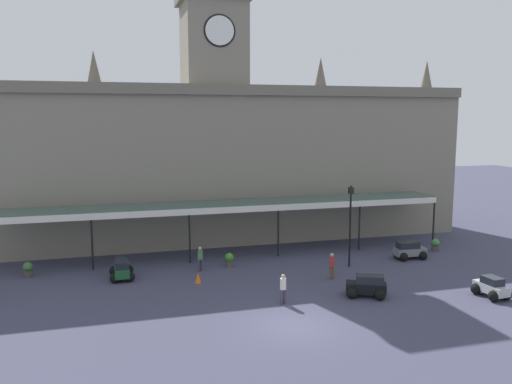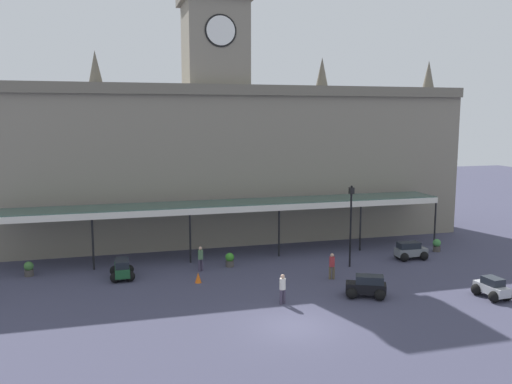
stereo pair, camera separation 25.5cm
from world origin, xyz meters
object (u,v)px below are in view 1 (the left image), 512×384
Objects in this scene: car_grey_estate at (409,251)px; planter_forecourt_centre at (28,269)px; planter_by_canopy at (229,260)px; planter_near_kerb at (435,245)px; car_silver_sedan at (491,288)px; victorian_lamppost at (350,217)px; pedestrian_crossing_forecourt at (332,265)px; traffic_cone at (198,278)px; car_green_estate at (122,270)px; car_black_estate at (367,287)px; pedestrian_near_entrance at (200,258)px; pedestrian_beside_cars at (283,288)px.

planter_forecourt_centre is (-25.89, 2.87, -0.07)m from car_grey_estate.
planter_by_canopy is 16.09m from planter_near_kerb.
car_silver_sedan reaches higher than planter_forecourt_centre.
victorian_lamppost is (-5.09, 7.82, 2.93)m from car_silver_sedan.
traffic_cone is (-8.27, 1.48, -0.58)m from pedestrian_crossing_forecourt.
car_green_estate is at bearing 174.82° from victorian_lamppost.
planter_near_kerb is at bearing 22.30° from pedestrian_crossing_forecourt.
car_black_estate is 3.69m from pedestrian_crossing_forecourt.
car_silver_sedan is at bearing -24.31° from traffic_cone.
pedestrian_crossing_forecourt is 1.00× the size of pedestrian_near_entrance.
car_silver_sedan is 9.26m from pedestrian_crossing_forecourt.
planter_by_canopy is at bearing 172.94° from car_grey_estate.
car_grey_estate is at bearing -7.06° from planter_by_canopy.
planter_by_canopy is at bearing 164.51° from victorian_lamppost.
pedestrian_crossing_forecourt and pedestrian_near_entrance have the same top height.
pedestrian_near_entrance reaches higher than car_silver_sedan.
car_green_estate is at bearing 164.24° from pedestrian_crossing_forecourt.
pedestrian_crossing_forecourt reaches higher than traffic_cone.
traffic_cone is at bearing -22.28° from planter_forecourt_centre.
planter_by_canopy is 1.00× the size of planter_near_kerb.
car_green_estate is at bearing 140.10° from pedestrian_beside_cars.
pedestrian_near_entrance is at bearing 114.46° from pedestrian_beside_cars.
traffic_cone is at bearing 128.40° from pedestrian_beside_cars.
planter_near_kerb is (18.74, 2.81, 0.16)m from traffic_cone.
car_silver_sedan is 1.26× the size of pedestrian_crossing_forecourt.
pedestrian_near_entrance is (-7.72, 3.90, 0.00)m from pedestrian_crossing_forecourt.
pedestrian_beside_cars and pedestrian_near_entrance have the same top height.
car_black_estate is 11.20m from pedestrian_near_entrance.
car_grey_estate is 15.65m from traffic_cone.
planter_forecourt_centre is at bearing 170.57° from victorian_lamppost.
car_grey_estate is 1.36× the size of pedestrian_crossing_forecourt.
pedestrian_near_entrance is at bearing 137.70° from car_black_estate.
car_black_estate is 2.53× the size of planter_forecourt_centre.
planter_forecourt_centre is at bearing 173.66° from car_grey_estate.
car_black_estate is at bearing -26.01° from planter_forecourt_centre.
victorian_lamppost is at bearing -15.49° from planter_by_canopy.
traffic_cone is at bearing 169.83° from pedestrian_crossing_forecourt.
pedestrian_near_entrance is at bearing 153.16° from pedestrian_crossing_forecourt.
pedestrian_near_entrance reaches higher than traffic_cone.
planter_near_kerb is (3.09, 9.88, -0.01)m from car_silver_sedan.
car_silver_sedan reaches higher than traffic_cone.
car_silver_sedan is 28.29m from planter_forecourt_centre.
pedestrian_near_entrance is (-15.09, 9.49, 0.41)m from car_silver_sedan.
pedestrian_crossing_forecourt is at bearing 37.90° from pedestrian_beside_cars.
planter_forecourt_centre is at bearing 153.99° from car_black_estate.
planter_by_canopy is at bearing 141.75° from pedestrian_crossing_forecourt.
pedestrian_crossing_forecourt is 8.65m from pedestrian_near_entrance.
car_grey_estate is 3.48m from planter_near_kerb.
pedestrian_near_entrance reaches higher than car_black_estate.
planter_near_kerb is at bearing 1.70° from car_green_estate.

